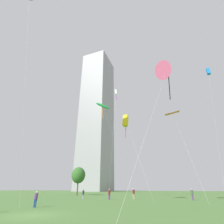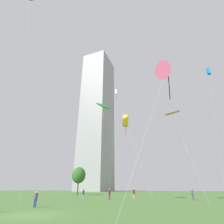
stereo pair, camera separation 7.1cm
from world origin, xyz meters
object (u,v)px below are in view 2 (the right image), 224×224
at_px(person_standing_4, 109,193).
at_px(kite_flying_2, 103,106).
at_px(person_standing_5, 134,193).
at_px(kite_flying_6, 209,72).
at_px(person_standing_1, 192,193).
at_px(kite_flying_5, 116,92).
at_px(kite_flying_3, 167,70).
at_px(kite_flying_0, 172,113).
at_px(person_standing_0, 83,193).
at_px(kite_flying_4, 126,121).
at_px(person_standing_3, 36,198).
at_px(distant_highrise_0, 97,116).
at_px(park_tree_0, 79,175).

relative_size(person_standing_4, kite_flying_2, 0.08).
distance_m(person_standing_5, kite_flying_6, 30.04).
height_order(person_standing_1, kite_flying_5, kite_flying_5).
distance_m(person_standing_1, kite_flying_3, 21.64).
xyz_separation_m(person_standing_5, kite_flying_5, (-4.25, 3.14, 24.86)).
relative_size(kite_flying_0, kite_flying_3, 0.87).
relative_size(person_standing_0, person_standing_4, 0.95).
bearing_deg(person_standing_1, kite_flying_6, 68.27).
bearing_deg(kite_flying_3, kite_flying_2, 131.63).
height_order(kite_flying_2, kite_flying_5, kite_flying_5).
height_order(kite_flying_3, kite_flying_5, kite_flying_5).
distance_m(person_standing_5, kite_flying_2, 21.50).
xyz_separation_m(kite_flying_3, kite_flying_4, (-8.27, 10.80, -1.90)).
distance_m(person_standing_3, kite_flying_5, 33.36).
bearing_deg(kite_flying_0, person_standing_3, -140.03).
bearing_deg(distant_highrise_0, kite_flying_4, -59.46).
height_order(person_standing_0, kite_flying_5, kite_flying_5).
bearing_deg(distant_highrise_0, kite_flying_5, -59.40).
relative_size(kite_flying_5, kite_flying_6, 1.03).
height_order(person_standing_0, kite_flying_0, kite_flying_0).
bearing_deg(person_standing_4, person_standing_3, -91.09).
bearing_deg(kite_flying_4, kite_flying_2, 137.16).
distance_m(person_standing_0, park_tree_0, 21.76).
distance_m(person_standing_3, kite_flying_6, 39.31).
xyz_separation_m(person_standing_1, kite_flying_6, (7.66, 0.63, 24.12)).
bearing_deg(person_standing_5, kite_flying_6, 148.92).
relative_size(person_standing_1, park_tree_0, 0.23).
distance_m(person_standing_0, kite_flying_4, 15.75).
xyz_separation_m(person_standing_1, kite_flying_0, (-1.33, -4.90, 13.16)).
bearing_deg(person_standing_3, kite_flying_3, -19.80).
xyz_separation_m(person_standing_5, kite_flying_6, (17.94, -0.10, 24.10)).
distance_m(person_standing_4, park_tree_0, 24.12).
bearing_deg(kite_flying_4, distant_highrise_0, 117.37).
height_order(kite_flying_4, distant_highrise_0, distant_highrise_0).
bearing_deg(person_standing_0, person_standing_1, -169.48).
distance_m(person_standing_1, kite_flying_5, 29.08).
relative_size(kite_flying_4, kite_flying_6, 0.57).
bearing_deg(park_tree_0, person_standing_5, -35.19).
xyz_separation_m(kite_flying_0, distant_highrise_0, (-52.10, 83.72, 40.00)).
relative_size(kite_flying_2, park_tree_0, 2.82).
bearing_deg(person_standing_1, kite_flying_5, -131.36).
relative_size(kite_flying_6, distant_highrise_0, 0.24).
distance_m(kite_flying_6, park_tree_0, 45.11).
relative_size(person_standing_3, kite_flying_5, 0.06).
distance_m(kite_flying_0, kite_flying_5, 19.72).
xyz_separation_m(person_standing_5, kite_flying_3, (8.59, -16.69, 14.49)).
bearing_deg(park_tree_0, distant_highrise_0, 109.84).
height_order(person_standing_4, park_tree_0, park_tree_0).
xyz_separation_m(person_standing_3, kite_flying_0, (15.67, 13.14, 13.30)).
xyz_separation_m(person_standing_4, distant_highrise_0, (-39.28, 81.19, 53.19)).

